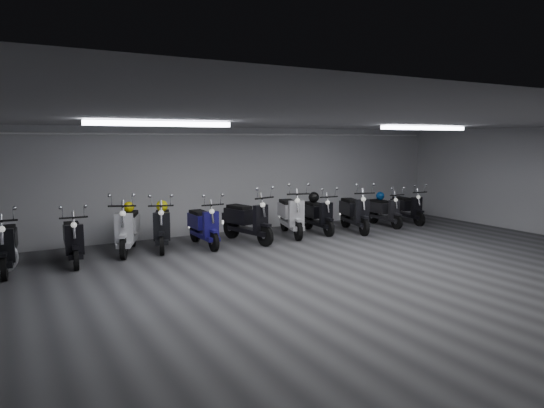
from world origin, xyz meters
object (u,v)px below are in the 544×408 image
scooter_9 (385,206)px  helmet_2 (314,197)px  helmet_3 (162,206)px  scooter_8 (355,206)px  scooter_10 (407,203)px  scooter_5 (247,213)px  scooter_1 (73,233)px  scooter_7 (318,209)px  scooter_6 (291,208)px  helmet_1 (380,196)px  helmet_0 (129,207)px  scooter_2 (127,222)px  scooter_0 (5,238)px  scooter_3 (162,220)px  scooter_4 (204,219)px

scooter_9 → helmet_2: 2.27m
scooter_9 → helmet_3: bearing=179.0°
scooter_8 → scooter_10: (2.22, 0.28, -0.08)m
scooter_5 → scooter_8: (3.14, -0.21, -0.02)m
scooter_1 → scooter_7: size_ratio=0.99×
scooter_10 → helmet_3: scooter_10 is taller
scooter_6 → helmet_1: scooter_6 is taller
helmet_0 → helmet_2: 4.90m
scooter_2 → scooter_8: 5.96m
scooter_0 → scooter_3: size_ratio=1.00×
helmet_1 → scooter_3: bearing=179.6°
scooter_6 → helmet_1: bearing=16.6°
scooter_4 → helmet_2: size_ratio=6.02×
scooter_8 → scooter_3: bearing=-170.0°
scooter_9 → helmet_2: bearing=174.0°
scooter_5 → helmet_2: scooter_5 is taller
scooter_8 → helmet_2: scooter_8 is taller
scooter_5 → scooter_10: scooter_5 is taller
scooter_8 → scooter_0: bearing=-164.7°
scooter_0 → scooter_9: size_ratio=1.12×
scooter_9 → scooter_4: bearing=-177.1°
scooter_10 → helmet_1: size_ratio=6.69×
scooter_6 → helmet_3: bearing=-170.4°
scooter_9 → scooter_10: 0.96m
scooter_0 → helmet_1: 9.59m
helmet_2 → scooter_8: bearing=-31.6°
scooter_6 → scooter_3: bearing=-166.2°
scooter_5 → scooter_8: bearing=-17.7°
scooter_10 → helmet_2: (-3.17, 0.30, 0.33)m
scooter_10 → scooter_5: bearing=-173.7°
scooter_0 → helmet_0: (2.46, 0.74, 0.32)m
scooter_5 → scooter_7: scooter_5 is taller
scooter_1 → scooter_8: bearing=3.1°
scooter_7 → helmet_1: (2.25, 0.09, 0.22)m
scooter_6 → scooter_10: 4.02m
scooter_2 → helmet_2: size_ratio=6.46×
scooter_2 → scooter_10: size_ratio=1.15×
scooter_1 → scooter_5: 3.97m
scooter_0 → scooter_9: scooter_0 is taller
helmet_1 → helmet_0: bearing=177.5°
scooter_0 → scooter_5: bearing=7.3°
scooter_5 → scooter_10: (5.36, 0.07, -0.10)m
scooter_0 → scooter_2: scooter_2 is taller
scooter_4 → scooter_9: size_ratio=1.09×
scooter_8 → helmet_0: (-5.84, 0.74, 0.30)m
scooter_10 → helmet_2: bearing=-179.9°
scooter_1 → scooter_6: (5.32, 0.29, 0.09)m
scooter_4 → scooter_6: bearing=2.1°
scooter_2 → scooter_8: size_ratio=1.01×
helmet_0 → helmet_1: 7.13m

